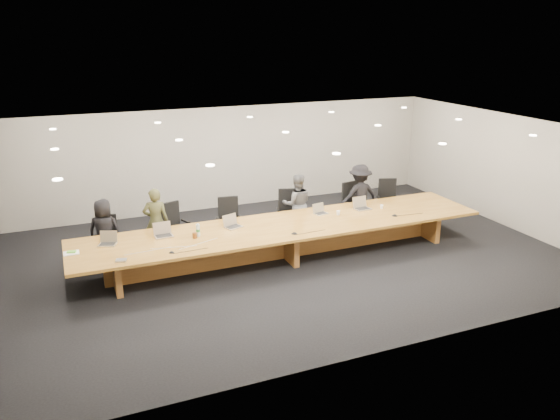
# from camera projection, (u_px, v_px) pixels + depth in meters

# --- Properties ---
(ground) EXTENTS (12.00, 12.00, 0.00)m
(ground) POSITION_uv_depth(u_px,v_px,m) (285.00, 257.00, 12.01)
(ground) COLOR black
(ground) RESTS_ON ground
(back_wall) EXTENTS (12.00, 0.02, 2.80)m
(back_wall) POSITION_uv_depth(u_px,v_px,m) (229.00, 158.00, 15.08)
(back_wall) COLOR silver
(back_wall) RESTS_ON ground
(conference_table) EXTENTS (9.00, 1.80, 0.75)m
(conference_table) POSITION_uv_depth(u_px,v_px,m) (285.00, 235.00, 11.85)
(conference_table) COLOR brown
(conference_table) RESTS_ON ground
(chair_far_left) EXTENTS (0.63, 0.63, 1.01)m
(chair_far_left) POSITION_uv_depth(u_px,v_px,m) (107.00, 239.00, 11.66)
(chair_far_left) COLOR black
(chair_far_left) RESTS_ON ground
(chair_left) EXTENTS (0.72, 0.72, 1.10)m
(chair_left) POSITION_uv_depth(u_px,v_px,m) (176.00, 227.00, 12.25)
(chair_left) COLOR black
(chair_left) RESTS_ON ground
(chair_mid_left) EXTENTS (0.65, 0.65, 1.12)m
(chair_mid_left) POSITION_uv_depth(u_px,v_px,m) (230.00, 221.00, 12.56)
(chair_mid_left) COLOR black
(chair_mid_left) RESTS_ON ground
(chair_mid_right) EXTENTS (0.70, 0.70, 1.10)m
(chair_mid_right) POSITION_uv_depth(u_px,v_px,m) (289.00, 212.00, 13.26)
(chair_mid_right) COLOR black
(chair_mid_right) RESTS_ON ground
(chair_right) EXTENTS (0.65, 0.65, 1.12)m
(chair_right) POSITION_uv_depth(u_px,v_px,m) (355.00, 204.00, 13.82)
(chair_right) COLOR black
(chair_right) RESTS_ON ground
(chair_far_right) EXTENTS (0.71, 0.71, 1.11)m
(chair_far_right) POSITION_uv_depth(u_px,v_px,m) (389.00, 200.00, 14.15)
(chair_far_right) COLOR black
(chair_far_right) RESTS_ON ground
(person_a) EXTENTS (0.81, 0.67, 1.41)m
(person_a) POSITION_uv_depth(u_px,v_px,m) (105.00, 231.00, 11.53)
(person_a) COLOR black
(person_a) RESTS_ON ground
(person_b) EXTENTS (0.62, 0.47, 1.52)m
(person_b) POSITION_uv_depth(u_px,v_px,m) (156.00, 222.00, 11.97)
(person_b) COLOR #3B3C21
(person_b) RESTS_ON ground
(person_c) EXTENTS (0.85, 0.74, 1.49)m
(person_c) POSITION_uv_depth(u_px,v_px,m) (297.00, 204.00, 13.20)
(person_c) COLOR #4C4D4E
(person_c) RESTS_ON ground
(person_d) EXTENTS (1.04, 0.61, 1.58)m
(person_d) POSITION_uv_depth(u_px,v_px,m) (359.00, 195.00, 13.75)
(person_d) COLOR black
(person_d) RESTS_ON ground
(laptop_a) EXTENTS (0.40, 0.35, 0.26)m
(laptop_a) POSITION_uv_depth(u_px,v_px,m) (107.00, 239.00, 10.64)
(laptop_a) COLOR #BEAF91
(laptop_a) RESTS_ON conference_table
(laptop_b) EXTENTS (0.37, 0.28, 0.29)m
(laptop_b) POSITION_uv_depth(u_px,v_px,m) (163.00, 230.00, 11.07)
(laptop_b) COLOR tan
(laptop_b) RESTS_ON conference_table
(laptop_c) EXTENTS (0.42, 0.36, 0.28)m
(laptop_c) POSITION_uv_depth(u_px,v_px,m) (233.00, 221.00, 11.59)
(laptop_c) COLOR #B8A88D
(laptop_c) RESTS_ON conference_table
(laptop_d) EXTENTS (0.34, 0.27, 0.24)m
(laptop_d) POSITION_uv_depth(u_px,v_px,m) (321.00, 209.00, 12.45)
(laptop_d) COLOR #BFB392
(laptop_d) RESTS_ON conference_table
(laptop_e) EXTENTS (0.39, 0.29, 0.29)m
(laptop_e) POSITION_uv_depth(u_px,v_px,m) (363.00, 203.00, 12.77)
(laptop_e) COLOR #C0AF92
(laptop_e) RESTS_ON conference_table
(water_bottle) EXTENTS (0.10, 0.10, 0.25)m
(water_bottle) POSITION_uv_depth(u_px,v_px,m) (198.00, 230.00, 11.10)
(water_bottle) COLOR silver
(water_bottle) RESTS_ON conference_table
(amber_mug) EXTENTS (0.12, 0.12, 0.11)m
(amber_mug) POSITION_uv_depth(u_px,v_px,m) (195.00, 235.00, 11.02)
(amber_mug) COLOR brown
(amber_mug) RESTS_ON conference_table
(paper_cup_near) EXTENTS (0.11, 0.11, 0.10)m
(paper_cup_near) POSITION_uv_depth(u_px,v_px,m) (338.00, 213.00, 12.41)
(paper_cup_near) COLOR white
(paper_cup_near) RESTS_ON conference_table
(paper_cup_far) EXTENTS (0.08, 0.08, 0.09)m
(paper_cup_far) POSITION_uv_depth(u_px,v_px,m) (382.00, 207.00, 12.86)
(paper_cup_far) COLOR white
(paper_cup_far) RESTS_ON conference_table
(notepad) EXTENTS (0.28, 0.23, 0.02)m
(notepad) POSITION_uv_depth(u_px,v_px,m) (71.00, 253.00, 10.27)
(notepad) COLOR white
(notepad) RESTS_ON conference_table
(lime_gadget) EXTENTS (0.18, 0.13, 0.03)m
(lime_gadget) POSITION_uv_depth(u_px,v_px,m) (72.00, 252.00, 10.28)
(lime_gadget) COLOR #65BD32
(lime_gadget) RESTS_ON notepad
(av_box) EXTENTS (0.22, 0.19, 0.03)m
(av_box) POSITION_uv_depth(u_px,v_px,m) (121.00, 260.00, 9.94)
(av_box) COLOR #A8A8AD
(av_box) RESTS_ON conference_table
(mic_left) EXTENTS (0.12, 0.12, 0.03)m
(mic_left) POSITION_uv_depth(u_px,v_px,m) (171.00, 252.00, 10.31)
(mic_left) COLOR black
(mic_left) RESTS_ON conference_table
(mic_center) EXTENTS (0.13, 0.13, 0.03)m
(mic_center) POSITION_uv_depth(u_px,v_px,m) (294.00, 233.00, 11.26)
(mic_center) COLOR black
(mic_center) RESTS_ON conference_table
(mic_right) EXTENTS (0.17, 0.17, 0.03)m
(mic_right) POSITION_uv_depth(u_px,v_px,m) (395.00, 215.00, 12.35)
(mic_right) COLOR black
(mic_right) RESTS_ON conference_table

